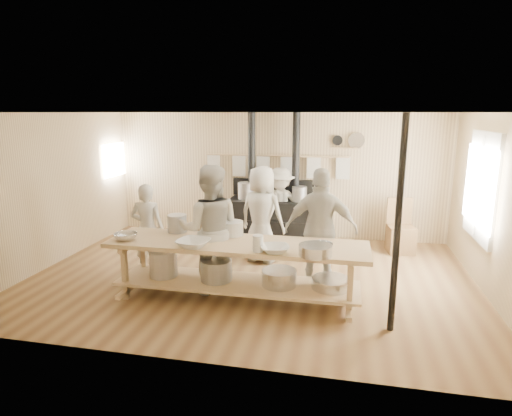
# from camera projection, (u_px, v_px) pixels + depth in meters

# --- Properties ---
(ground) EXTENTS (7.00, 7.00, 0.00)m
(ground) POSITION_uv_depth(u_px,v_px,m) (251.00, 276.00, 6.94)
(ground) COLOR brown
(ground) RESTS_ON ground
(room_shell) EXTENTS (7.00, 7.00, 7.00)m
(room_shell) POSITION_uv_depth(u_px,v_px,m) (250.00, 177.00, 6.58)
(room_shell) COLOR tan
(room_shell) RESTS_ON ground
(window_right) EXTENTS (0.09, 1.50, 1.65)m
(window_right) POSITION_uv_depth(u_px,v_px,m) (482.00, 186.00, 6.49)
(window_right) COLOR beige
(window_right) RESTS_ON ground
(left_opening) EXTENTS (0.00, 0.90, 0.90)m
(left_opening) POSITION_uv_depth(u_px,v_px,m) (114.00, 160.00, 9.19)
(left_opening) COLOR white
(left_opening) RESTS_ON ground
(stove) EXTENTS (1.90, 0.75, 2.60)m
(stove) POSITION_uv_depth(u_px,v_px,m) (272.00, 215.00, 8.85)
(stove) COLOR black
(stove) RESTS_ON ground
(towel_rail) EXTENTS (3.00, 0.04, 0.47)m
(towel_rail) POSITION_uv_depth(u_px,v_px,m) (275.00, 163.00, 8.89)
(towel_rail) COLOR tan
(towel_rail) RESTS_ON ground
(back_wall_shelf) EXTENTS (0.63, 0.14, 0.32)m
(back_wall_shelf) POSITION_uv_depth(u_px,v_px,m) (348.00, 143.00, 8.53)
(back_wall_shelf) COLOR tan
(back_wall_shelf) RESTS_ON ground
(prep_table) EXTENTS (3.60, 0.90, 0.85)m
(prep_table) POSITION_uv_depth(u_px,v_px,m) (236.00, 265.00, 5.97)
(prep_table) COLOR tan
(prep_table) RESTS_ON ground
(support_post) EXTENTS (0.08, 0.08, 2.60)m
(support_post) POSITION_uv_depth(u_px,v_px,m) (398.00, 227.00, 4.95)
(support_post) COLOR black
(support_post) RESTS_ON ground
(cook_far_left) EXTENTS (0.59, 0.43, 1.49)m
(cook_far_left) POSITION_uv_depth(u_px,v_px,m) (148.00, 229.00, 6.96)
(cook_far_left) COLOR #AAA697
(cook_far_left) RESTS_ON ground
(cook_left) EXTENTS (1.05, 0.89, 1.89)m
(cook_left) POSITION_uv_depth(u_px,v_px,m) (210.00, 229.00, 6.19)
(cook_left) COLOR #AAA697
(cook_left) RESTS_ON ground
(cook_center) EXTENTS (0.95, 0.76, 1.71)m
(cook_center) POSITION_uv_depth(u_px,v_px,m) (262.00, 215.00, 7.46)
(cook_center) COLOR #AAA697
(cook_center) RESTS_ON ground
(cook_right) EXTENTS (1.09, 0.50, 1.82)m
(cook_right) POSITION_uv_depth(u_px,v_px,m) (321.00, 229.00, 6.30)
(cook_right) COLOR #AAA697
(cook_right) RESTS_ON ground
(cook_by_window) EXTENTS (1.00, 0.59, 1.53)m
(cook_by_window) POSITION_uv_depth(u_px,v_px,m) (280.00, 206.00, 8.60)
(cook_by_window) COLOR #AAA697
(cook_by_window) RESTS_ON ground
(chair) EXTENTS (0.54, 0.54, 1.01)m
(chair) POSITION_uv_depth(u_px,v_px,m) (400.00, 237.00, 8.09)
(chair) COLOR brown
(chair) RESTS_ON ground
(bowl_white_a) EXTENTS (0.50, 0.50, 0.11)m
(bowl_white_a) POSITION_uv_depth(u_px,v_px,m) (193.00, 243.00, 5.67)
(bowl_white_a) COLOR silver
(bowl_white_a) RESTS_ON prep_table
(bowl_steel_a) EXTENTS (0.43, 0.43, 0.10)m
(bowl_steel_a) POSITION_uv_depth(u_px,v_px,m) (126.00, 236.00, 5.99)
(bowl_steel_a) COLOR silver
(bowl_steel_a) RESTS_ON prep_table
(bowl_white_b) EXTENTS (0.44, 0.44, 0.09)m
(bowl_white_b) POSITION_uv_depth(u_px,v_px,m) (275.00, 249.00, 5.45)
(bowl_white_b) COLOR silver
(bowl_white_b) RESTS_ON prep_table
(bowl_steel_b) EXTENTS (0.44, 0.44, 0.10)m
(bowl_steel_b) POSITION_uv_depth(u_px,v_px,m) (321.00, 247.00, 5.54)
(bowl_steel_b) COLOR silver
(bowl_steel_b) RESTS_ON prep_table
(roasting_pan) EXTENTS (0.49, 0.42, 0.09)m
(roasting_pan) POSITION_uv_depth(u_px,v_px,m) (220.00, 231.00, 6.26)
(roasting_pan) COLOR #B2B2B7
(roasting_pan) RESTS_ON prep_table
(mixing_bowl_large) EXTENTS (0.53, 0.53, 0.13)m
(mixing_bowl_large) POSITION_uv_depth(u_px,v_px,m) (315.00, 250.00, 5.34)
(mixing_bowl_large) COLOR silver
(mixing_bowl_large) RESTS_ON prep_table
(bucket_galv) EXTENTS (0.30, 0.30, 0.26)m
(bucket_galv) POSITION_uv_depth(u_px,v_px,m) (177.00, 223.00, 6.38)
(bucket_galv) COLOR gray
(bucket_galv) RESTS_ON prep_table
(deep_bowl_enamel) EXTENTS (0.40, 0.40, 0.21)m
(deep_bowl_enamel) POSITION_uv_depth(u_px,v_px,m) (232.00, 228.00, 6.21)
(deep_bowl_enamel) COLOR silver
(deep_bowl_enamel) RESTS_ON prep_table
(pitcher) EXTENTS (0.16, 0.16, 0.22)m
(pitcher) POSITION_uv_depth(u_px,v_px,m) (258.00, 243.00, 5.48)
(pitcher) COLOR silver
(pitcher) RESTS_ON prep_table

